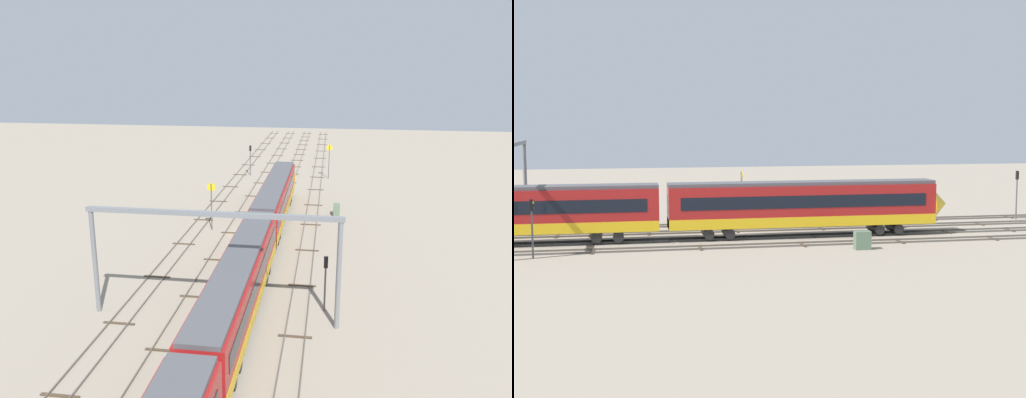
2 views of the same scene
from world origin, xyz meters
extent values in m
plane|color=gray|center=(0.00, 0.00, 0.00)|extent=(187.21, 187.21, 0.00)
cube|color=#59544C|center=(0.00, -7.23, 0.08)|extent=(171.21, 0.07, 0.16)
cube|color=#59544C|center=(0.00, -5.80, 0.08)|extent=(171.21, 0.07, 0.16)
cube|color=#473828|center=(-12.84, -6.51, 0.04)|extent=(0.24, 2.40, 0.08)
cube|color=#473828|center=(-4.28, -6.51, 0.04)|extent=(0.24, 2.40, 0.08)
cube|color=#473828|center=(4.28, -6.51, 0.04)|extent=(0.24, 2.40, 0.08)
cube|color=#473828|center=(12.84, -6.51, 0.04)|extent=(0.24, 2.40, 0.08)
cube|color=#473828|center=(21.40, -6.51, 0.04)|extent=(0.24, 2.40, 0.08)
cube|color=#59544C|center=(0.00, -2.89, 0.08)|extent=(171.21, 0.07, 0.16)
cube|color=#59544C|center=(0.00, -1.45, 0.08)|extent=(171.21, 0.07, 0.16)
cube|color=#473828|center=(-19.02, -2.17, 0.04)|extent=(0.24, 2.40, 0.08)
cube|color=#473828|center=(-12.68, -2.17, 0.04)|extent=(0.24, 2.40, 0.08)
cube|color=#473828|center=(-6.34, -2.17, 0.04)|extent=(0.24, 2.40, 0.08)
cube|color=#473828|center=(0.00, -2.17, 0.04)|extent=(0.24, 2.40, 0.08)
cube|color=#473828|center=(6.34, -2.17, 0.04)|extent=(0.24, 2.40, 0.08)
cube|color=#473828|center=(12.68, -2.17, 0.04)|extent=(0.24, 2.40, 0.08)
cube|color=#473828|center=(19.02, -2.17, 0.04)|extent=(0.24, 2.40, 0.08)
cube|color=#473828|center=(25.37, -2.17, 0.04)|extent=(0.24, 2.40, 0.08)
cube|color=#59544C|center=(0.00, 1.45, 0.08)|extent=(171.21, 0.07, 0.16)
cube|color=#59544C|center=(0.00, 2.89, 0.08)|extent=(171.21, 0.07, 0.16)
cube|color=#473828|center=(-16.31, 2.17, 0.04)|extent=(0.24, 2.40, 0.08)
cube|color=#473828|center=(-8.15, 2.17, 0.04)|extent=(0.24, 2.40, 0.08)
cube|color=#473828|center=(0.00, 2.17, 0.04)|extent=(0.24, 2.40, 0.08)
cube|color=#473828|center=(8.15, 2.17, 0.04)|extent=(0.24, 2.40, 0.08)
cube|color=#473828|center=(16.31, 2.17, 0.04)|extent=(0.24, 2.40, 0.08)
cube|color=#473828|center=(24.46, 2.17, 0.04)|extent=(0.24, 2.40, 0.08)
cube|color=#59544C|center=(0.00, 5.80, 0.08)|extent=(171.21, 0.07, 0.16)
cube|color=#59544C|center=(0.00, 7.23, 0.08)|extent=(171.21, 0.07, 0.16)
cube|color=#473828|center=(-12.84, 6.51, 0.04)|extent=(0.24, 2.40, 0.08)
cube|color=#473828|center=(-4.28, 6.51, 0.04)|extent=(0.24, 2.40, 0.08)
cube|color=#473828|center=(4.28, 6.51, 0.04)|extent=(0.24, 2.40, 0.08)
cube|color=#473828|center=(12.84, 6.51, 0.04)|extent=(0.24, 2.40, 0.08)
cube|color=#473828|center=(21.40, 6.51, 0.04)|extent=(0.24, 2.40, 0.08)
cube|color=#473828|center=(29.96, 6.51, 0.04)|extent=(0.24, 2.40, 0.08)
cube|color=maroon|center=(5.39, -2.17, 2.86)|extent=(24.00, 2.90, 3.60)
cube|color=gold|center=(5.39, -2.17, 1.51)|extent=(24.00, 2.94, 0.90)
cube|color=#4C4C51|center=(5.39, -2.17, 4.81)|extent=(24.00, 2.50, 0.30)
cube|color=black|center=(5.39, -3.63, 3.29)|extent=(22.00, 0.04, 1.10)
cube|color=black|center=(5.39, -0.71, 3.29)|extent=(22.00, 0.04, 1.10)
cylinder|color=black|center=(-3.19, -2.17, 0.61)|extent=(0.90, 2.70, 0.90)
cylinder|color=black|center=(-1.39, -2.17, 0.61)|extent=(0.90, 2.70, 0.90)
cylinder|color=black|center=(12.17, -2.17, 0.61)|extent=(0.90, 2.70, 0.90)
cylinder|color=black|center=(13.97, -2.17, 0.61)|extent=(0.90, 2.70, 0.90)
cube|color=black|center=(-19.41, -0.71, 3.29)|extent=(22.00, 0.04, 1.10)
cylinder|color=black|center=(-12.63, -2.17, 0.61)|extent=(0.90, 2.70, 0.90)
cylinder|color=black|center=(-10.83, -2.17, 0.61)|extent=(0.90, 2.70, 0.90)
cone|color=gold|center=(18.19, -2.17, 2.68)|extent=(1.60, 3.24, 3.24)
cylinder|color=slate|center=(-19.68, 8.85, 4.05)|extent=(0.36, 0.36, 8.11)
cylinder|color=#4C4C51|center=(0.88, 4.64, 2.73)|extent=(0.12, 0.12, 5.46)
cylinder|color=yellow|center=(0.92, 4.64, 5.03)|extent=(0.05, 0.94, 0.94)
cube|color=black|center=(0.95, 4.64, 5.03)|extent=(0.02, 0.42, 0.12)
cylinder|color=#4C4C51|center=(29.99, 4.74, 2.09)|extent=(0.14, 0.14, 4.19)
cube|color=black|center=(29.99, 4.74, 4.64)|extent=(0.20, 0.32, 0.90)
sphere|color=red|center=(30.10, 4.74, 4.84)|extent=(0.20, 0.20, 0.20)
sphere|color=#262626|center=(30.10, 4.74, 4.44)|extent=(0.20, 0.20, 0.20)
cylinder|color=#4C4C51|center=(-17.15, -8.47, 1.80)|extent=(0.14, 0.14, 3.61)
cube|color=black|center=(-17.15, -8.47, 4.06)|extent=(0.20, 0.32, 0.90)
sphere|color=yellow|center=(-17.04, -8.47, 4.26)|extent=(0.20, 0.20, 0.20)
sphere|color=#262626|center=(-17.04, -8.47, 3.86)|extent=(0.20, 0.20, 0.20)
cube|color=#597259|center=(8.54, -9.54, 0.74)|extent=(1.29, 0.78, 1.49)
cube|color=#333333|center=(9.19, -9.54, 0.97)|extent=(0.02, 0.55, 0.24)
camera|label=1|loc=(-53.68, -8.46, 18.85)|focal=35.93mm
camera|label=2|loc=(-10.29, -67.03, 10.60)|focal=52.84mm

